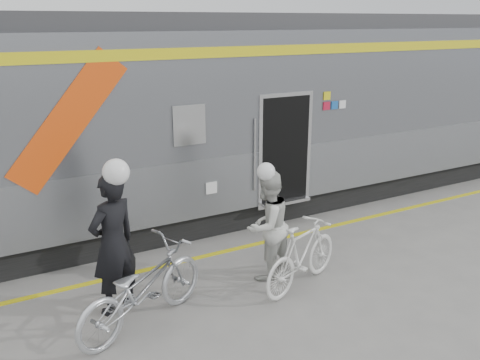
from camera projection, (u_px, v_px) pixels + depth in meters
ground at (255, 320)px, 7.03m from camera, size 90.00×90.00×0.00m
train at (150, 123)px, 9.94m from camera, size 24.00×3.17×4.10m
safety_strip at (193, 259)px, 8.83m from camera, size 24.00×0.12×0.01m
man at (113, 244)px, 6.99m from camera, size 0.88×0.75×2.06m
bicycle_left at (142, 288)px, 6.76m from camera, size 2.27×1.56×1.13m
woman at (267, 225)px, 8.00m from camera, size 1.03×0.92×1.76m
bicycle_right at (302, 255)px, 7.78m from camera, size 1.84×1.08×1.07m
helmet_man at (106, 159)px, 6.63m from camera, size 0.36×0.36×0.36m
helmet_woman at (268, 163)px, 7.69m from camera, size 0.28×0.28×0.28m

